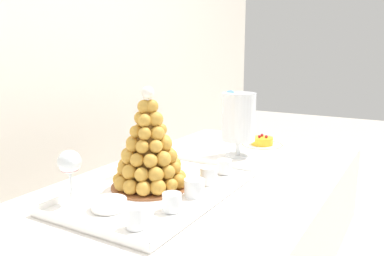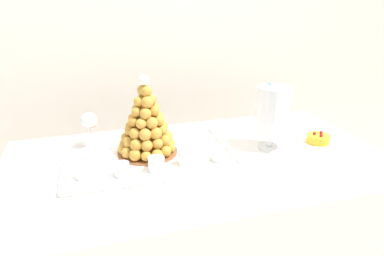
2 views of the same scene
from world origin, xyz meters
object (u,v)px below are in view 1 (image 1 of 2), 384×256
object	(u,v)px
croquembouche	(149,150)
dessert_cup_right	(224,167)
creme_brulee_ramekin	(109,204)
fruit_tart_plate	(262,143)
dessert_cup_left	(136,218)
dessert_cup_mid_left	(172,203)
dessert_cup_mid_right	(208,176)
dessert_cup_centre	(194,188)
serving_tray	(161,191)
macaron_goblet	(238,117)
wine_glass	(70,164)

from	to	relation	value
croquembouche	dessert_cup_right	bearing A→B (deg)	-29.36
dessert_cup_right	creme_brulee_ramekin	bearing A→B (deg)	162.91
fruit_tart_plate	dessert_cup_left	bearing A→B (deg)	-177.80
dessert_cup_mid_left	dessert_cup_mid_right	distance (m)	0.24
croquembouche	dessert_cup_mid_right	size ratio (longest dim) A/B	5.55
dessert_cup_centre	creme_brulee_ramekin	xyz separation A→B (m)	(-0.20, 0.15, -0.01)
serving_tray	macaron_goblet	xyz separation A→B (m)	(0.51, -0.03, 0.16)
dessert_cup_mid_right	creme_brulee_ramekin	bearing A→B (deg)	155.85
serving_tray	macaron_goblet	world-z (taller)	macaron_goblet
dessert_cup_left	dessert_cup_mid_right	distance (m)	0.37
macaron_goblet	dessert_cup_left	bearing A→B (deg)	-175.20
dessert_cup_mid_left	wine_glass	xyz separation A→B (m)	(-0.10, 0.28, 0.09)
dessert_cup_mid_left	dessert_cup_centre	size ratio (longest dim) A/B	0.87
fruit_tart_plate	creme_brulee_ramekin	bearing A→B (deg)	173.86
fruit_tart_plate	dessert_cup_centre	bearing A→B (deg)	-175.61
dessert_cup_left	fruit_tart_plate	size ratio (longest dim) A/B	0.28
dessert_cup_left	dessert_cup_mid_right	bearing A→B (deg)	-0.67
croquembouche	dessert_cup_centre	world-z (taller)	croquembouche
dessert_cup_centre	dessert_cup_right	distance (m)	0.24
dessert_cup_right	fruit_tart_plate	size ratio (longest dim) A/B	0.27
creme_brulee_ramekin	macaron_goblet	bearing A→B (deg)	-5.93
croquembouche	fruit_tart_plate	distance (m)	0.74
croquembouche	dessert_cup_right	distance (m)	0.30
fruit_tart_plate	macaron_goblet	bearing A→B (deg)	173.17
serving_tray	macaron_goblet	bearing A→B (deg)	-3.90
dessert_cup_mid_left	fruit_tart_plate	world-z (taller)	dessert_cup_mid_left
macaron_goblet	dessert_cup_right	bearing A→B (deg)	-166.25
dessert_cup_mid_left	macaron_goblet	bearing A→B (deg)	7.54
serving_tray	macaron_goblet	size ratio (longest dim) A/B	2.38
dessert_cup_right	creme_brulee_ramekin	world-z (taller)	dessert_cup_right
dessert_cup_right	fruit_tart_plate	bearing A→B (deg)	4.45
dessert_cup_mid_left	creme_brulee_ramekin	world-z (taller)	dessert_cup_mid_left
creme_brulee_ramekin	fruit_tart_plate	world-z (taller)	fruit_tart_plate
serving_tray	fruit_tart_plate	distance (m)	0.73
dessert_cup_right	fruit_tart_plate	xyz separation A→B (m)	(0.47, 0.04, -0.02)
dessert_cup_mid_right	creme_brulee_ramekin	size ratio (longest dim) A/B	0.59
serving_tray	dessert_cup_left	world-z (taller)	dessert_cup_left
dessert_cup_mid_left	wine_glass	world-z (taller)	wine_glass
croquembouche	wine_glass	bearing A→B (deg)	151.28
dessert_cup_mid_right	croquembouche	bearing A→B (deg)	129.79
dessert_cup_left	macaron_goblet	distance (m)	0.77
dessert_cup_centre	creme_brulee_ramekin	distance (m)	0.25
fruit_tart_plate	wine_glass	world-z (taller)	wine_glass
croquembouche	dessert_cup_left	world-z (taller)	croquembouche
dessert_cup_mid_left	fruit_tart_plate	bearing A→B (deg)	3.84
dessert_cup_left	wine_glass	distance (m)	0.27
fruit_tart_plate	wine_glass	bearing A→B (deg)	166.81
dessert_cup_centre	dessert_cup_mid_right	world-z (taller)	dessert_cup_mid_right
dessert_cup_left	macaron_goblet	world-z (taller)	macaron_goblet
dessert_cup_left	dessert_cup_centre	distance (m)	0.25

